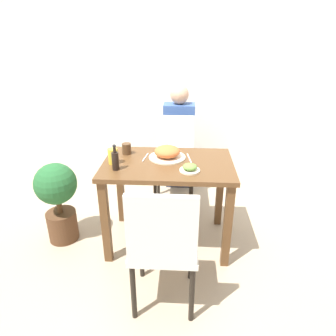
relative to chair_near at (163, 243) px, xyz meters
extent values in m
plane|color=tan|center=(-0.01, 0.70, -0.52)|extent=(16.00, 16.00, 0.00)
cube|color=white|center=(-0.01, 2.21, 0.78)|extent=(8.00, 0.05, 2.60)
cube|color=brown|center=(-0.01, 0.70, 0.21)|extent=(1.02, 0.66, 0.04)
cube|color=brown|center=(-0.47, 0.42, -0.16)|extent=(0.06, 0.06, 0.71)
cube|color=brown|center=(0.45, 0.42, -0.16)|extent=(0.06, 0.06, 0.71)
cube|color=brown|center=(-0.47, 0.98, -0.16)|extent=(0.06, 0.06, 0.71)
cube|color=brown|center=(0.45, 0.98, -0.16)|extent=(0.06, 0.06, 0.71)
cube|color=silver|center=(0.00, 0.08, -0.07)|extent=(0.42, 0.42, 0.04)
cube|color=silver|center=(0.00, -0.11, 0.17)|extent=(0.40, 0.04, 0.44)
cylinder|color=black|center=(0.18, 0.26, -0.30)|extent=(0.03, 0.03, 0.43)
cylinder|color=black|center=(-0.18, 0.26, -0.30)|extent=(0.03, 0.03, 0.43)
cylinder|color=black|center=(0.18, -0.10, -0.30)|extent=(0.03, 0.03, 0.43)
cylinder|color=black|center=(-0.18, -0.10, -0.30)|extent=(0.03, 0.03, 0.43)
cube|color=silver|center=(0.01, 1.33, -0.07)|extent=(0.42, 0.42, 0.04)
cube|color=silver|center=(0.01, 1.52, 0.17)|extent=(0.40, 0.04, 0.44)
cylinder|color=black|center=(-0.17, 1.15, -0.30)|extent=(0.03, 0.03, 0.43)
cylinder|color=black|center=(0.19, 1.15, -0.30)|extent=(0.03, 0.03, 0.43)
cylinder|color=black|center=(-0.17, 1.51, -0.30)|extent=(0.03, 0.03, 0.43)
cylinder|color=black|center=(0.19, 1.51, -0.30)|extent=(0.03, 0.03, 0.43)
cylinder|color=beige|center=(-0.02, 0.79, 0.24)|extent=(0.30, 0.30, 0.01)
ellipsoid|color=#CC6633|center=(-0.02, 0.79, 0.29)|extent=(0.21, 0.21, 0.09)
cylinder|color=beige|center=(0.16, 0.55, 0.24)|extent=(0.15, 0.15, 0.01)
ellipsoid|color=olive|center=(0.16, 0.55, 0.26)|extent=(0.11, 0.11, 0.05)
cylinder|color=#4C331E|center=(-0.37, 0.86, 0.28)|extent=(0.07, 0.07, 0.09)
cylinder|color=gold|center=(-0.43, 0.65, 0.29)|extent=(0.07, 0.07, 0.12)
cylinder|color=black|center=(-0.39, 0.54, 0.30)|extent=(0.05, 0.05, 0.13)
cylinder|color=black|center=(-0.39, 0.54, 0.38)|extent=(0.02, 0.02, 0.04)
sphere|color=black|center=(-0.39, 0.54, 0.41)|extent=(0.03, 0.03, 0.03)
cube|color=silver|center=(-0.20, 0.79, 0.23)|extent=(0.03, 0.17, 0.00)
cube|color=silver|center=(0.16, 0.79, 0.23)|extent=(0.04, 0.19, 0.00)
cylinder|color=#51331E|center=(-0.93, 0.67, -0.38)|extent=(0.25, 0.25, 0.27)
cylinder|color=brown|center=(-0.93, 0.67, -0.20)|extent=(0.05, 0.05, 0.10)
sphere|color=#235B2D|center=(-0.93, 0.67, 0.03)|extent=(0.35, 0.35, 0.35)
cube|color=#2D3347|center=(0.05, 1.79, -0.29)|extent=(0.28, 0.20, 0.45)
cube|color=#385699|center=(0.05, 1.79, 0.19)|extent=(0.34, 0.22, 0.52)
sphere|color=tan|center=(0.05, 1.79, 0.55)|extent=(0.20, 0.20, 0.20)
camera|label=1|loc=(0.11, -1.45, 1.15)|focal=32.00mm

